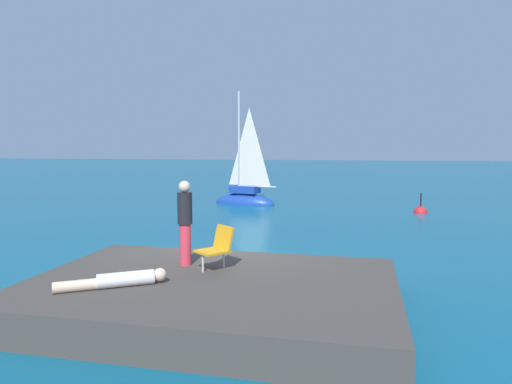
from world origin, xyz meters
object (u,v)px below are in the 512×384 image
Objects in this scene: sailboat_near at (245,197)px; beach_chair at (217,246)px; person_standing at (185,220)px; person_sunbather at (117,280)px; marker_buoy at (420,213)px.

sailboat_near reaches higher than beach_chair.
person_standing reaches higher than beach_chair.
person_standing is at bearing -143.26° from person_sunbather.
beach_chair is at bearing -10.75° from person_standing.
person_standing is (0.61, 1.54, 0.75)m from person_sunbather.
sailboat_near is 3.83× the size of person_sunbather.
person_sunbather is (1.21, -15.23, 0.36)m from sailboat_near.
sailboat_near is at bearing -131.32° from beach_chair.
beach_chair reaches higher than person_sunbather.
person_standing reaches higher than marker_buoy.
sailboat_near is 3.69× the size of person_standing.
sailboat_near reaches higher than marker_buoy.
person_standing is (1.82, -13.68, 1.11)m from sailboat_near.
sailboat_near is 7.48× the size of beach_chair.
marker_buoy is (6.12, 12.20, -1.42)m from person_standing.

